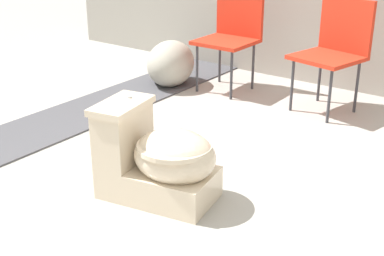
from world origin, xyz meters
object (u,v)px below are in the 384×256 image
(toilet, at_px, (159,160))
(folding_chair_middle, at_px, (336,43))
(boulder_far, at_px, (168,71))
(folding_chair_left, at_px, (233,29))
(boulder_near, at_px, (171,64))

(toilet, height_order, folding_chair_middle, folding_chair_middle)
(boulder_far, bearing_deg, folding_chair_middle, 11.12)
(folding_chair_left, xyz_separation_m, folding_chair_middle, (0.90, 0.01, 0.00))
(boulder_far, bearing_deg, toilet, -52.39)
(folding_chair_left, xyz_separation_m, boulder_far, (-0.49, -0.26, -0.39))
(boulder_far, bearing_deg, folding_chair_left, 28.09)
(folding_chair_middle, bearing_deg, toilet, 7.13)
(folding_chair_left, distance_m, boulder_near, 0.61)
(boulder_near, bearing_deg, folding_chair_left, 30.80)
(toilet, bearing_deg, boulder_near, 116.20)
(folding_chair_left, xyz_separation_m, boulder_near, (-0.45, -0.27, -0.31))
(toilet, height_order, boulder_near, toilet)
(folding_chair_middle, bearing_deg, folding_chair_left, -76.59)
(folding_chair_left, bearing_deg, boulder_far, -61.93)
(folding_chair_middle, bearing_deg, boulder_far, -66.24)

